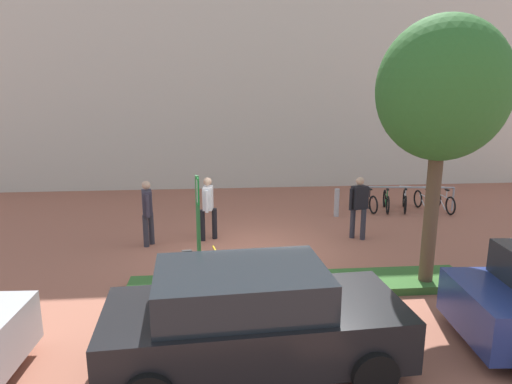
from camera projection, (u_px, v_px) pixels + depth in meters
name	position (u px, v px, depth m)	size (l,w,h in m)	color
ground_plane	(251.00, 253.00, 11.25)	(60.00, 60.00, 0.00)	#9E5B47
building_facade	(235.00, 63.00, 18.04)	(28.00, 1.20, 10.00)	beige
planter_strip	(300.00, 284.00, 9.24)	(7.00, 1.10, 0.16)	#336028
tree_sidewalk	(442.00, 91.00, 8.42)	(2.45, 2.45, 5.35)	brown
parking_sign_post	(198.00, 217.00, 8.73)	(0.09, 0.36, 2.39)	#2D7238
bike_at_sign	(197.00, 273.00, 9.13)	(1.66, 0.47, 0.86)	black
bike_rack_cluster	(405.00, 201.00, 15.07)	(3.18, 1.89, 0.83)	#99999E
bollard_steel	(337.00, 203.00, 14.37)	(0.16, 0.16, 0.90)	#ADADB2
person_suited_navy	(359.00, 204.00, 12.09)	(0.59, 0.35, 1.72)	#2D2D38
person_suited_dark	(147.00, 209.00, 11.57)	(0.31, 0.60, 1.72)	#2D2D38
person_shirt_blue	(208.00, 205.00, 12.02)	(0.46, 0.61, 1.72)	black
car_black_suv	(252.00, 319.00, 6.51)	(4.40, 2.23, 1.54)	black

